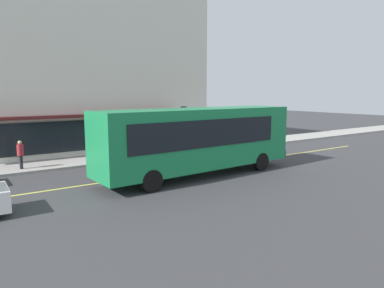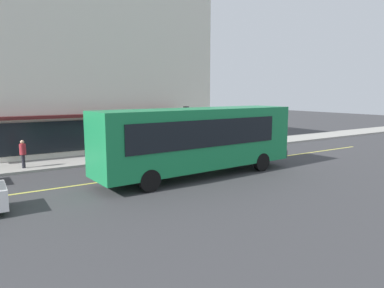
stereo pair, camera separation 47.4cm
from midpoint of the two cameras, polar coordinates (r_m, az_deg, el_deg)
name	(u,v)px [view 2 (the right image)]	position (r m, az deg, el deg)	size (l,w,h in m)	color
ground	(152,175)	(18.59, -5.84, -5.04)	(120.00, 120.00, 0.00)	#38383A
sidewalk	(114,158)	(23.51, -12.00, -2.17)	(80.00, 3.19, 0.15)	#9E9B93
lane_centre_stripe	(152,175)	(18.59, -5.84, -5.03)	(36.00, 0.16, 0.01)	#D8D14C
storefront_building	(56,69)	(28.53, -20.86, 11.41)	(21.86, 9.78, 12.18)	silver
bus	(199,138)	(18.00, 1.90, 0.99)	(11.24, 3.08, 3.50)	#197F47
traffic_light	(186,118)	(24.76, -0.37, 4.27)	(0.30, 0.52, 3.20)	#2D2D33
pedestrian_waiting	(165,136)	(24.90, -3.88, 1.35)	(0.34, 0.34, 1.84)	black
pedestrian_near_storefront	(23,151)	(21.34, -25.28, -1.11)	(0.34, 0.34, 1.57)	black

